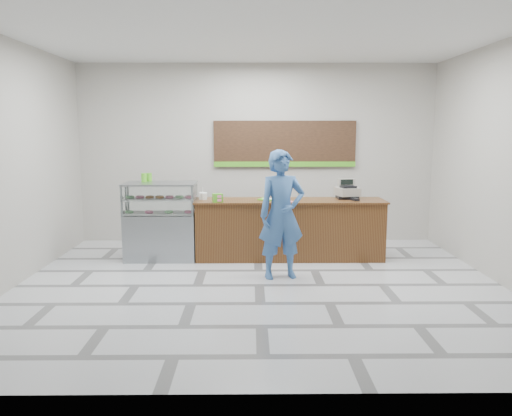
{
  "coord_description": "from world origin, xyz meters",
  "views": [
    {
      "loc": [
        -0.12,
        -6.93,
        2.21
      ],
      "look_at": [
        -0.04,
        0.9,
        0.99
      ],
      "focal_mm": 35.0,
      "sensor_mm": 36.0,
      "label": 1
    }
  ],
  "objects_px": {
    "cash_register": "(347,191)",
    "serving_tray": "(269,199)",
    "customer": "(282,215)",
    "sales_counter": "(289,229)",
    "display_case": "(161,220)"
  },
  "relations": [
    {
      "from": "cash_register",
      "to": "serving_tray",
      "type": "bearing_deg",
      "value": 171.72
    },
    {
      "from": "cash_register",
      "to": "customer",
      "type": "xyz_separation_m",
      "value": [
        -1.23,
        -1.31,
        -0.19
      ]
    },
    {
      "from": "serving_tray",
      "to": "customer",
      "type": "relative_size",
      "value": 0.21
    },
    {
      "from": "serving_tray",
      "to": "customer",
      "type": "bearing_deg",
      "value": -61.0
    },
    {
      "from": "sales_counter",
      "to": "serving_tray",
      "type": "xyz_separation_m",
      "value": [
        -0.35,
        0.01,
        0.52
      ]
    },
    {
      "from": "display_case",
      "to": "customer",
      "type": "height_order",
      "value": "customer"
    },
    {
      "from": "sales_counter",
      "to": "cash_register",
      "type": "xyz_separation_m",
      "value": [
        1.02,
        0.17,
        0.64
      ]
    },
    {
      "from": "display_case",
      "to": "customer",
      "type": "xyz_separation_m",
      "value": [
        2.01,
        -1.14,
        0.29
      ]
    },
    {
      "from": "display_case",
      "to": "serving_tray",
      "type": "height_order",
      "value": "display_case"
    },
    {
      "from": "cash_register",
      "to": "serving_tray",
      "type": "xyz_separation_m",
      "value": [
        -1.37,
        -0.15,
        -0.12
      ]
    },
    {
      "from": "cash_register",
      "to": "serving_tray",
      "type": "relative_size",
      "value": 1.12
    },
    {
      "from": "display_case",
      "to": "serving_tray",
      "type": "relative_size",
      "value": 3.29
    },
    {
      "from": "sales_counter",
      "to": "customer",
      "type": "bearing_deg",
      "value": -100.45
    },
    {
      "from": "sales_counter",
      "to": "serving_tray",
      "type": "bearing_deg",
      "value": 177.62
    },
    {
      "from": "cash_register",
      "to": "serving_tray",
      "type": "distance_m",
      "value": 1.38
    }
  ]
}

